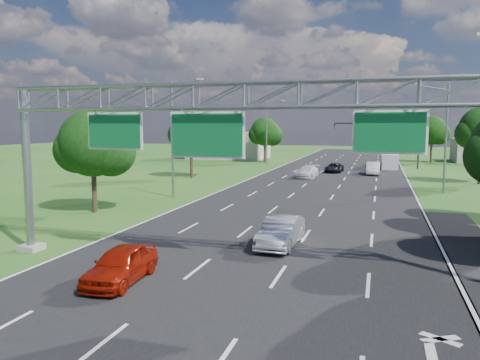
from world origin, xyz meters
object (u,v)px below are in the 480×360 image
at_px(sign_gantry, 248,110).
at_px(traffic_signal, 393,133).
at_px(box_truck, 390,158).
at_px(silver_sedan, 281,232).
at_px(red_coupe, 121,264).

bearing_deg(sign_gantry, traffic_signal, 82.32).
bearing_deg(box_truck, silver_sedan, -96.28).
height_order(red_coupe, box_truck, box_truck).
xyz_separation_m(sign_gantry, silver_sedan, (0.55, 4.39, -6.12)).
bearing_deg(traffic_signal, silver_sedan, -97.74).
relative_size(traffic_signal, red_coupe, 2.86).
distance_m(traffic_signal, red_coupe, 57.32).
bearing_deg(box_truck, red_coupe, -100.27).
relative_size(silver_sedan, box_truck, 0.58).
distance_m(sign_gantry, silver_sedan, 7.55).
bearing_deg(red_coupe, sign_gantry, 30.07).
relative_size(sign_gantry, traffic_signal, 1.92).
height_order(sign_gantry, traffic_signal, sign_gantry).
relative_size(sign_gantry, box_truck, 2.88).
bearing_deg(box_truck, traffic_signal, -63.83).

